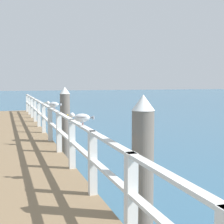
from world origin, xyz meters
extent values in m
cube|color=#846B4C|center=(0.00, 10.55, 0.27)|extent=(2.30, 21.11, 0.54)
cube|color=silver|center=(1.07, 4.05, 1.03)|extent=(0.12, 0.12, 0.99)
cube|color=silver|center=(1.07, 5.68, 1.03)|extent=(0.12, 0.12, 0.99)
cube|color=silver|center=(1.07, 7.30, 1.03)|extent=(0.12, 0.12, 0.99)
cube|color=silver|center=(1.07, 8.93, 1.03)|extent=(0.12, 0.12, 0.99)
cube|color=silver|center=(1.07, 10.55, 1.03)|extent=(0.12, 0.12, 0.99)
cube|color=silver|center=(1.07, 12.18, 1.03)|extent=(0.12, 0.12, 0.99)
cube|color=silver|center=(1.07, 13.80, 1.03)|extent=(0.12, 0.12, 0.99)
cube|color=silver|center=(1.07, 15.43, 1.03)|extent=(0.12, 0.12, 0.99)
cube|color=silver|center=(1.07, 17.06, 1.03)|extent=(0.12, 0.12, 0.99)
cube|color=silver|center=(1.07, 18.68, 1.03)|extent=(0.12, 0.12, 0.99)
cube|color=silver|center=(1.07, 20.31, 1.03)|extent=(0.12, 0.12, 0.99)
cube|color=silver|center=(1.07, 10.55, 1.50)|extent=(0.10, 19.51, 0.04)
cube|color=silver|center=(1.07, 10.55, 1.08)|extent=(0.10, 19.51, 0.04)
cylinder|color=#6B6056|center=(1.45, 4.63, 0.96)|extent=(0.28, 0.28, 1.92)
cone|color=white|center=(1.45, 4.63, 2.02)|extent=(0.29, 0.29, 0.20)
cylinder|color=#6B6056|center=(1.45, 10.21, 0.96)|extent=(0.28, 0.28, 1.92)
cone|color=white|center=(1.45, 10.21, 2.02)|extent=(0.29, 0.29, 0.20)
ellipsoid|color=white|center=(1.07, 6.38, 1.65)|extent=(0.31, 0.25, 0.15)
sphere|color=white|center=(0.92, 6.46, 1.69)|extent=(0.09, 0.09, 0.09)
cone|color=gold|center=(0.86, 6.49, 1.69)|extent=(0.06, 0.04, 0.02)
cone|color=#939399|center=(1.22, 6.30, 1.66)|extent=(0.10, 0.10, 0.07)
ellipsoid|color=#939399|center=(1.07, 6.38, 1.68)|extent=(0.28, 0.26, 0.04)
cylinder|color=tan|center=(1.07, 6.35, 1.55)|extent=(0.01, 0.01, 0.05)
cylinder|color=tan|center=(1.09, 6.39, 1.55)|extent=(0.01, 0.01, 0.05)
ellipsoid|color=white|center=(1.07, 9.71, 1.65)|extent=(0.30, 0.27, 0.15)
sphere|color=white|center=(0.93, 9.81, 1.69)|extent=(0.09, 0.09, 0.09)
cone|color=gold|center=(0.88, 9.85, 1.69)|extent=(0.05, 0.05, 0.02)
cone|color=#939399|center=(1.21, 9.61, 1.66)|extent=(0.11, 0.10, 0.07)
ellipsoid|color=#939399|center=(1.07, 9.71, 1.68)|extent=(0.28, 0.27, 0.04)
cylinder|color=tan|center=(1.06, 9.69, 1.55)|extent=(0.01, 0.01, 0.05)
cylinder|color=tan|center=(1.09, 9.73, 1.55)|extent=(0.01, 0.01, 0.05)
camera|label=1|loc=(-0.20, 0.78, 2.28)|focal=53.91mm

